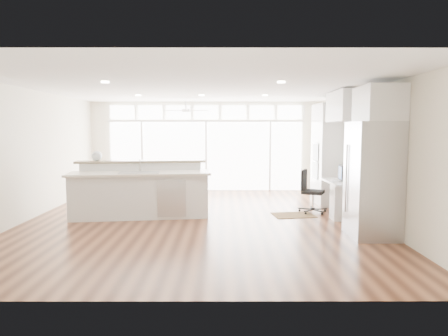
{
  "coord_description": "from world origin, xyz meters",
  "views": [
    {
      "loc": [
        0.53,
        -8.18,
        1.87
      ],
      "look_at": [
        0.54,
        0.6,
        1.01
      ],
      "focal_mm": 32.0,
      "sensor_mm": 36.0,
      "label": 1
    }
  ],
  "objects": [
    {
      "name": "recessed_lights",
      "position": [
        0.0,
        0.2,
        2.68
      ],
      "size": [
        3.4,
        3.0,
        0.02
      ],
      "primitive_type": "cube",
      "color": "white",
      "rests_on": "ceiling"
    },
    {
      "name": "transom_row",
      "position": [
        0.0,
        3.94,
        2.38
      ],
      "size": [
        5.9,
        0.06,
        0.4
      ],
      "primitive_type": "cube",
      "color": "white",
      "rests_on": "wall_back"
    },
    {
      "name": "framed_photos",
      "position": [
        3.46,
        0.92,
        1.4
      ],
      "size": [
        0.06,
        0.22,
        0.8
      ],
      "primitive_type": "cube",
      "color": "black",
      "rests_on": "wall_right"
    },
    {
      "name": "fishbowl",
      "position": [
        -2.24,
        0.49,
        1.29
      ],
      "size": [
        0.27,
        0.27,
        0.22
      ],
      "primitive_type": "sphere",
      "rotation": [
        0.0,
        0.0,
        0.28
      ],
      "color": "silver",
      "rests_on": "kitchen_island"
    },
    {
      "name": "rug",
      "position": [
        2.05,
        0.36,
        0.01
      ],
      "size": [
        0.96,
        0.75,
        0.01
      ],
      "primitive_type": "cube",
      "rotation": [
        0.0,
        0.0,
        0.15
      ],
      "color": "#392512",
      "rests_on": "floor"
    },
    {
      "name": "wall_front",
      "position": [
        0.0,
        -4.0,
        1.35
      ],
      "size": [
        7.0,
        0.04,
        2.7
      ],
      "primitive_type": "cube",
      "color": "silver",
      "rests_on": "floor"
    },
    {
      "name": "floor",
      "position": [
        0.0,
        0.0,
        -0.01
      ],
      "size": [
        7.0,
        8.0,
        0.02
      ],
      "primitive_type": "cube",
      "color": "#452315",
      "rests_on": "ground"
    },
    {
      "name": "kitchen_island",
      "position": [
        -1.25,
        0.21,
        0.59
      ],
      "size": [
        3.08,
        1.47,
        1.18
      ],
      "primitive_type": "cube",
      "rotation": [
        0.0,
        0.0,
        0.12
      ],
      "color": "silver",
      "rests_on": "floor"
    },
    {
      "name": "potted_plant",
      "position": [
        3.17,
        1.8,
        2.61
      ],
      "size": [
        0.28,
        0.31,
        0.23
      ],
      "primitive_type": "imported",
      "rotation": [
        0.0,
        0.0,
        -0.06
      ],
      "color": "#245323",
      "rests_on": "oven_cabinet"
    },
    {
      "name": "ceiling_fan",
      "position": [
        -0.5,
        2.8,
        2.48
      ],
      "size": [
        1.16,
        1.16,
        0.32
      ],
      "primitive_type": "cube",
      "color": "silver",
      "rests_on": "ceiling"
    },
    {
      "name": "upper_cabinets",
      "position": [
        3.17,
        0.3,
        2.35
      ],
      "size": [
        0.64,
        1.3,
        0.64
      ],
      "primitive_type": "cube",
      "color": "silver",
      "rests_on": "wall_right"
    },
    {
      "name": "wall_left",
      "position": [
        -3.5,
        0.0,
        1.35
      ],
      "size": [
        0.04,
        8.0,
        2.7
      ],
      "primitive_type": "cube",
      "color": "silver",
      "rests_on": "floor"
    },
    {
      "name": "office_chair",
      "position": [
        2.54,
        0.65,
        0.48
      ],
      "size": [
        0.64,
        0.62,
        0.96
      ],
      "primitive_type": "cube",
      "rotation": [
        0.0,
        0.0,
        -0.43
      ],
      "color": "black",
      "rests_on": "floor"
    },
    {
      "name": "wall_right",
      "position": [
        3.5,
        0.0,
        1.35
      ],
      "size": [
        0.04,
        8.0,
        2.7
      ],
      "primitive_type": "cube",
      "color": "silver",
      "rests_on": "floor"
    },
    {
      "name": "desk_nook",
      "position": [
        3.13,
        0.3,
        0.38
      ],
      "size": [
        0.72,
        1.3,
        0.76
      ],
      "primitive_type": "cube",
      "color": "silver",
      "rests_on": "floor"
    },
    {
      "name": "refrigerator",
      "position": [
        3.11,
        -1.35,
        1.0
      ],
      "size": [
        0.76,
        0.9,
        2.0
      ],
      "primitive_type": "cube",
      "color": "#A7A8AB",
      "rests_on": "floor"
    },
    {
      "name": "keyboard",
      "position": [
        2.88,
        0.3,
        0.77
      ],
      "size": [
        0.15,
        0.34,
        0.02
      ],
      "primitive_type": "cube",
      "rotation": [
        0.0,
        0.0,
        0.09
      ],
      "color": "white",
      "rests_on": "desk_nook"
    },
    {
      "name": "fridge_cabinet",
      "position": [
        3.17,
        -1.35,
        2.3
      ],
      "size": [
        0.64,
        0.9,
        0.6
      ],
      "primitive_type": "cube",
      "color": "silver",
      "rests_on": "wall_right"
    },
    {
      "name": "desk_window",
      "position": [
        3.46,
        0.3,
        1.55
      ],
      "size": [
        0.04,
        0.85,
        0.85
      ],
      "primitive_type": "cube",
      "color": "white",
      "rests_on": "wall_right"
    },
    {
      "name": "monitor",
      "position": [
        3.05,
        0.3,
        0.94
      ],
      "size": [
        0.13,
        0.44,
        0.37
      ],
      "primitive_type": "cube",
      "rotation": [
        0.0,
        0.0,
        -0.13
      ],
      "color": "black",
      "rests_on": "desk_nook"
    },
    {
      "name": "ceiling",
      "position": [
        0.0,
        0.0,
        2.7
      ],
      "size": [
        7.0,
        8.0,
        0.02
      ],
      "primitive_type": "cube",
      "color": "white",
      "rests_on": "wall_back"
    },
    {
      "name": "oven_cabinet",
      "position": [
        3.17,
        1.8,
        1.25
      ],
      "size": [
        0.64,
        1.2,
        2.5
      ],
      "primitive_type": "cube",
      "color": "silver",
      "rests_on": "floor"
    },
    {
      "name": "wall_back",
      "position": [
        0.0,
        4.0,
        1.35
      ],
      "size": [
        7.0,
        0.04,
        2.7
      ],
      "primitive_type": "cube",
      "color": "silver",
      "rests_on": "floor"
    },
    {
      "name": "glass_wall",
      "position": [
        0.0,
        3.94,
        1.05
      ],
      "size": [
        5.8,
        0.06,
        2.08
      ],
      "primitive_type": "cube",
      "color": "white",
      "rests_on": "wall_back"
    }
  ]
}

